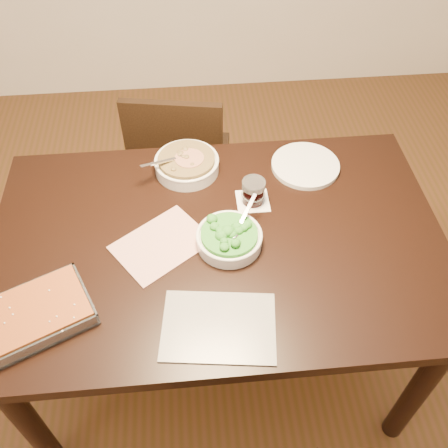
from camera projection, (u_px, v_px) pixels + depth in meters
name	position (u px, v px, depth m)	size (l,w,h in m)	color
ground	(220.00, 353.00, 2.10)	(4.00, 4.00, 0.00)	#4E3516
table	(219.00, 257.00, 1.61)	(1.40, 0.90, 0.75)	black
magazine_a	(161.00, 244.00, 1.51)	(0.27, 0.20, 0.01)	#A0352D
magazine_b	(219.00, 326.00, 1.33)	(0.30, 0.22, 0.01)	#292931
coaster	(253.00, 201.00, 1.64)	(0.11, 0.11, 0.00)	white
stew_bowl	(187.00, 164.00, 1.72)	(0.23, 0.22, 0.09)	silver
broccoli_bowl	(229.00, 238.00, 1.50)	(0.20, 0.21, 0.08)	silver
baking_dish	(38.00, 313.00, 1.33)	(0.33, 0.29, 0.05)	silver
wine_tumbler	(253.00, 191.00, 1.60)	(0.08, 0.08, 0.09)	black
dinner_plate	(305.00, 166.00, 1.74)	(0.24, 0.24, 0.02)	silver
chair_far	(180.00, 160.00, 2.20)	(0.46, 0.46, 0.84)	black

